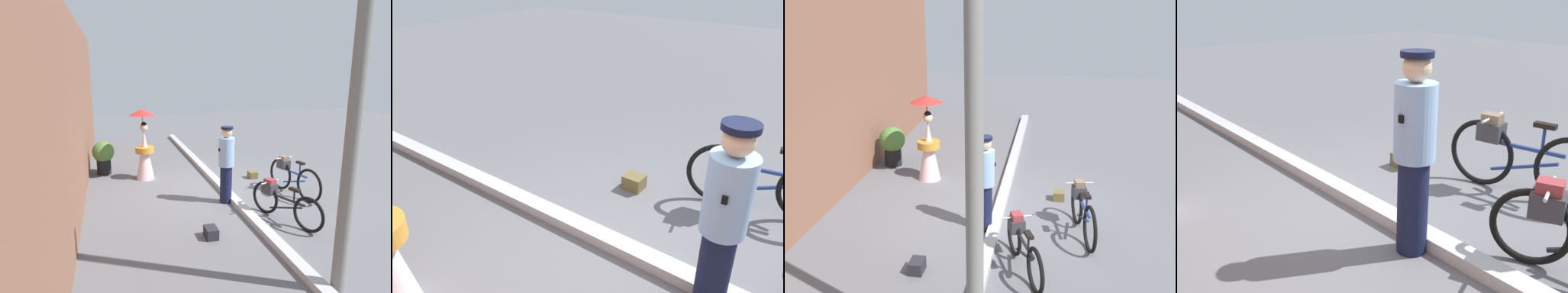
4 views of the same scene
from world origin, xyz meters
TOP-DOWN VIEW (x-y plane):
  - ground_plane at (0.00, 0.00)m, footprint 30.00×30.00m
  - building_wall at (0.00, 3.41)m, footprint 14.00×0.40m
  - sidewalk_curb at (0.00, 0.00)m, footprint 14.00×0.20m
  - bicycle_near_officer at (-1.77, -0.56)m, footprint 1.62×0.72m
  - bicycle_far_side at (-0.53, -1.49)m, footprint 1.73×0.50m
  - person_officer at (-0.62, 0.18)m, footprint 0.34×0.38m
  - person_with_parasol at (1.51, 1.73)m, footprint 0.70×0.70m
  - potted_plant_by_door at (2.25, 2.79)m, footprint 0.62×0.60m
  - backpack_on_pavement at (0.83, -1.11)m, footprint 0.25×0.22m
  - backpack_spare at (-2.12, 0.97)m, footprint 0.30×0.21m
  - utility_pole at (-3.96, -0.22)m, footprint 0.18×0.18m

SIDE VIEW (x-z plane):
  - ground_plane at x=0.00m, z-range 0.00..0.00m
  - sidewalk_curb at x=0.00m, z-range 0.00..0.12m
  - backpack_on_pavement at x=0.83m, z-range 0.00..0.18m
  - backpack_spare at x=-2.12m, z-range 0.00..0.20m
  - bicycle_near_officer at x=-1.77m, z-range 0.02..0.78m
  - bicycle_far_side at x=-0.53m, z-range 0.02..0.87m
  - potted_plant_by_door at x=2.25m, z-range 0.08..1.02m
  - person_with_parasol at x=1.51m, z-range -0.04..1.84m
  - person_officer at x=-0.62m, z-range 0.06..1.76m
  - building_wall at x=0.00m, z-range 0.00..3.97m
  - utility_pole at x=-3.96m, z-range 0.00..4.80m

